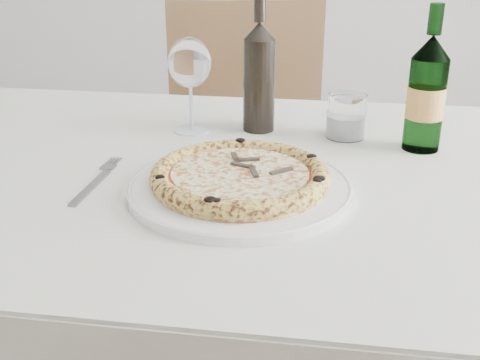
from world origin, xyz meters
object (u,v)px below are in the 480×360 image
Objects in this scene: pizza at (240,176)px; beer_bottle at (426,94)px; wine_glass at (190,65)px; tumbler at (346,119)px; wine_bottle at (259,76)px; dining_table at (247,213)px; chair_far at (249,142)px; plate at (240,187)px.

beer_bottle is (0.30, 0.23, 0.08)m from pizza.
wine_glass is at bearing 173.49° from beer_bottle.
wine_bottle reaches higher than tumbler.
tumbler is at bearing 46.76° from dining_table.
dining_table is 0.15m from pizza.
beer_bottle is (0.13, -0.05, 0.07)m from tumbler.
chair_far is 11.17× the size of tumbler.
tumbler is at bearing 58.82° from plate.
chair_far is at bearing 95.01° from pizza.
tumbler is (0.17, 0.18, 0.12)m from dining_table.
pizza is 1.07× the size of wine_bottle.
dining_table is 5.61× the size of pizza.
wine_glass is at bearing 125.66° from dining_table.
chair_far is 3.64× the size of beer_bottle.
pizza is 1.48× the size of wine_glass.
plate is 1.34× the size of beer_bottle.
chair_far is at bearing 95.67° from dining_table.
tumbler is 0.33× the size of wine_bottle.
pizza is at bearing -121.18° from tumbler.
plate is 0.33m from wine_glass.
pizza is at bearing -65.27° from wine_glass.
wine_glass is 0.43m from beer_bottle.
beer_bottle reaches higher than wine_bottle.
tumbler reaches higher than pizza.
wine_bottle is at bearing 171.30° from tumbler.
chair_far reaches higher than dining_table.
tumbler is (0.30, 0.00, -0.10)m from wine_glass.
wine_bottle is (0.00, 0.31, 0.10)m from plate.
chair_far is 0.64m from wine_bottle.
plate is at bearing -90.13° from wine_bottle.
dining_table is 1.63× the size of chair_far.
pizza is at bearing -84.99° from chair_far.
wine_glass is 0.72× the size of wine_bottle.
beer_bottle reaches higher than wine_glass.
pizza is 0.33m from wine_glass.
chair_far is 0.89m from plate.
dining_table is 0.14m from plate.
tumbler reaches higher than dining_table.
wine_bottle is (-0.17, 0.03, 0.07)m from tumbler.
wine_bottle is (0.13, 0.03, -0.02)m from wine_glass.
pizza is at bearing 147.99° from plate.
dining_table is 0.77m from chair_far.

